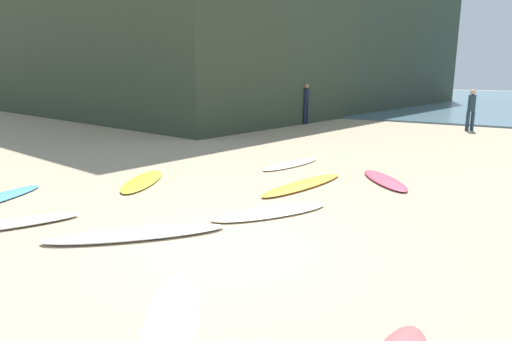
# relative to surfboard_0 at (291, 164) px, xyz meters

# --- Properties ---
(ground_plane) EXTENTS (120.00, 120.00, 0.00)m
(ground_plane) POSITION_rel_surfboard_0_xyz_m (1.82, -5.13, -0.03)
(ground_plane) COLOR tan
(ocean_water) EXTENTS (120.00, 40.00, 0.08)m
(ocean_water) POSITION_rel_surfboard_0_xyz_m (1.82, 31.39, 0.01)
(ocean_water) COLOR slate
(ocean_water) RESTS_ON ground_plane
(coastal_headland) EXTENTS (35.09, 30.77, 9.17)m
(coastal_headland) POSITION_rel_surfboard_0_xyz_m (-18.48, 17.29, 4.56)
(coastal_headland) COLOR #333D2D
(coastal_headland) RESTS_ON ground_plane
(surfboard_0) EXTENTS (0.85, 2.11, 0.06)m
(surfboard_0) POSITION_rel_surfboard_0_xyz_m (0.00, 0.00, 0.00)
(surfboard_0) COLOR beige
(surfboard_0) RESTS_ON ground_plane
(surfboard_1) EXTENTS (1.63, 1.82, 0.08)m
(surfboard_1) POSITION_rel_surfboard_0_xyz_m (2.49, -0.42, 0.01)
(surfboard_1) COLOR #DE445D
(surfboard_1) RESTS_ON ground_plane
(surfboard_2) EXTENTS (1.47, 2.04, 0.07)m
(surfboard_2) POSITION_rel_surfboard_0_xyz_m (-1.77, -3.28, 0.01)
(surfboard_2) COLOR yellow
(surfboard_2) RESTS_ON ground_plane
(surfboard_3) EXTENTS (2.08, 2.21, 0.09)m
(surfboard_3) POSITION_rel_surfboard_0_xyz_m (0.51, -5.51, 0.01)
(surfboard_3) COLOR white
(surfboard_3) RESTS_ON ground_plane
(surfboard_4) EXTENTS (0.91, 2.59, 0.07)m
(surfboard_4) POSITION_rel_surfboard_0_xyz_m (1.21, -1.70, 0.01)
(surfboard_4) COLOR orange
(surfboard_4) RESTS_ON ground_plane
(surfboard_7) EXTENTS (1.66, 1.91, 0.09)m
(surfboard_7) POSITION_rel_surfboard_0_xyz_m (2.53, -6.94, 0.01)
(surfboard_7) COLOR white
(surfboard_7) RESTS_ON ground_plane
(surfboard_8) EXTENTS (1.57, 2.08, 0.07)m
(surfboard_8) POSITION_rel_surfboard_0_xyz_m (1.57, -3.60, 0.00)
(surfboard_8) COLOR #F3EBC7
(surfboard_8) RESTS_ON ground_plane
(beachgoer_near) EXTENTS (0.30, 0.34, 1.79)m
(beachgoer_near) POSITION_rel_surfboard_0_xyz_m (-3.72, 8.23, 0.97)
(beachgoer_near) COLOR #191E33
(beachgoer_near) RESTS_ON ground_plane
(beachgoer_mid) EXTENTS (0.36, 0.36, 1.74)m
(beachgoer_mid) POSITION_rel_surfboard_0_xyz_m (-4.23, 6.58, 0.94)
(beachgoer_mid) COLOR #191E33
(beachgoer_mid) RESTS_ON ground_plane
(beachgoer_far) EXTENTS (0.39, 0.39, 1.62)m
(beachgoer_far) POSITION_rel_surfboard_0_xyz_m (2.77, 9.73, 0.86)
(beachgoer_far) COLOR #1E3342
(beachgoer_far) RESTS_ON ground_plane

